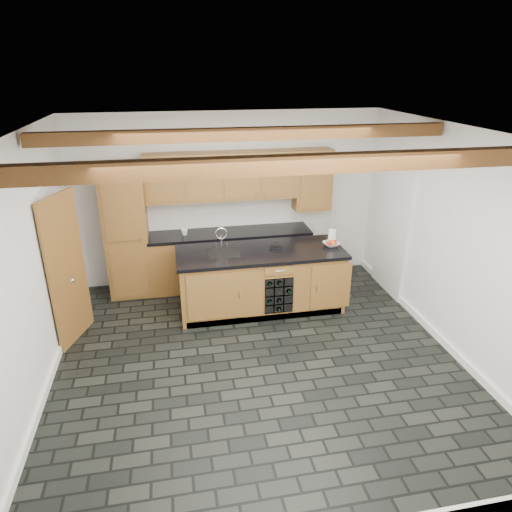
{
  "coord_description": "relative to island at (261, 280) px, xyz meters",
  "views": [
    {
      "loc": [
        -0.94,
        -4.76,
        3.44
      ],
      "look_at": [
        0.14,
        0.8,
        1.06
      ],
      "focal_mm": 32.0,
      "sensor_mm": 36.0,
      "label": 1
    }
  ],
  "objects": [
    {
      "name": "room_shell",
      "position": [
        -0.39,
        -0.75,
        1.06
      ],
      "size": [
        5.01,
        5.0,
        5.0
      ],
      "color": "white",
      "rests_on": "ground"
    },
    {
      "name": "kitchen_scale",
      "position": [
        0.24,
        0.08,
        0.49
      ],
      "size": [
        0.21,
        0.16,
        0.06
      ],
      "rotation": [
        0.0,
        0.0,
        -0.3
      ],
      "color": "black",
      "rests_on": "island"
    },
    {
      "name": "mug",
      "position": [
        -1.07,
        0.9,
        0.52
      ],
      "size": [
        0.14,
        0.14,
        0.1
      ],
      "primitive_type": "imported",
      "rotation": [
        0.0,
        0.0,
        0.4
      ],
      "color": "white",
      "rests_on": "back_cabinetry"
    },
    {
      "name": "back_cabinetry",
      "position": [
        -0.68,
        0.95,
        0.51
      ],
      "size": [
        3.65,
        0.62,
        2.2
      ],
      "color": "olive",
      "rests_on": "ground"
    },
    {
      "name": "island",
      "position": [
        0.0,
        0.0,
        0.0
      ],
      "size": [
        2.48,
        0.96,
        0.93
      ],
      "color": "olive",
      "rests_on": "ground"
    },
    {
      "name": "fruit_bowl",
      "position": [
        1.07,
        -0.0,
        0.49
      ],
      "size": [
        0.26,
        0.26,
        0.06
      ],
      "primitive_type": "imported",
      "rotation": [
        0.0,
        0.0,
        0.11
      ],
      "color": "silver",
      "rests_on": "island"
    },
    {
      "name": "faucet",
      "position": [
        -0.56,
        0.05,
        0.5
      ],
      "size": [
        0.45,
        0.4,
        0.34
      ],
      "color": "black",
      "rests_on": "island"
    },
    {
      "name": "paper_towel",
      "position": [
        1.11,
        0.08,
        0.58
      ],
      "size": [
        0.12,
        0.12,
        0.22
      ],
      "primitive_type": "cylinder",
      "color": "white",
      "rests_on": "island"
    },
    {
      "name": "fruit_cluster",
      "position": [
        1.07,
        -0.0,
        0.53
      ],
      "size": [
        0.16,
        0.17,
        0.07
      ],
      "color": "red",
      "rests_on": "fruit_bowl"
    },
    {
      "name": "ground",
      "position": [
        -0.31,
        -1.28,
        -0.46
      ],
      "size": [
        5.0,
        5.0,
        0.0
      ],
      "primitive_type": "plane",
      "color": "black",
      "rests_on": "ground"
    }
  ]
}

